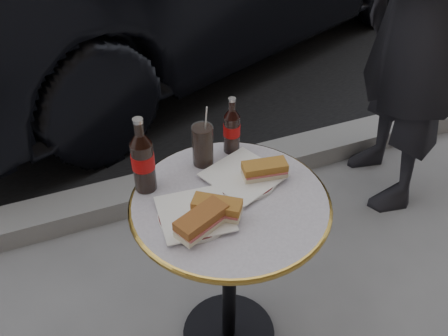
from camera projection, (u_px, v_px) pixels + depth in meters
name	position (u px, v px, depth m)	size (l,w,h in m)	color
ground	(229.00, 336.00, 1.98)	(80.00, 80.00, 0.00)	slate
curb	(163.00, 188.00, 2.60)	(40.00, 0.20, 0.12)	gray
bistro_table	(229.00, 277.00, 1.75)	(0.62, 0.62, 0.73)	#BAB2C4
plate_left	(195.00, 215.00, 1.46)	(0.22, 0.22, 0.01)	white
plate_right	(243.00, 177.00, 1.60)	(0.22, 0.22, 0.01)	silver
sandwich_left_a	(201.00, 222.00, 1.39)	(0.16, 0.07, 0.05)	brown
sandwich_left_b	(217.00, 209.00, 1.44)	(0.14, 0.07, 0.05)	#A6692A
sandwich_right	(265.00, 170.00, 1.57)	(0.14, 0.07, 0.05)	#A96F2B
cola_bottle_left	(142.00, 155.00, 1.49)	(0.07, 0.07, 0.26)	black
cola_bottle_right	(232.00, 125.00, 1.65)	(0.06, 0.06, 0.21)	black
cola_glass	(203.00, 145.00, 1.62)	(0.07, 0.07, 0.15)	black
pedestrian	(425.00, 9.00, 2.10)	(0.71, 0.46, 1.93)	black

